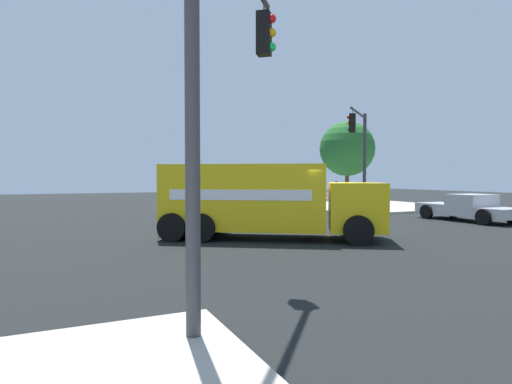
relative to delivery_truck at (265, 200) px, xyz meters
The scene contains 10 objects.
ground_plane 2.55m from the delivery_truck, 155.67° to the left, with size 100.00×100.00×0.00m, color black.
sidewalk_corner_near 18.30m from the delivery_truck, 141.24° to the right, with size 11.30×11.30×0.14m, color #B2ADA0.
delivery_truck is the anchor object (origin of this frame).
traffic_light_primary 10.31m from the delivery_truck, 148.42° to the right, with size 3.19×2.82×5.83m.
traffic_light_secondary 9.09m from the delivery_truck, 59.84° to the left, with size 2.95×3.58×6.28m.
pickup_silver 12.23m from the delivery_truck, behind, with size 2.29×5.22×1.38m.
pedestrian_near_corner 19.51m from the delivery_truck, 141.63° to the right, with size 0.37×0.46×1.64m.
pedestrian_crossing 20.08m from the delivery_truck, 132.90° to the right, with size 0.32×0.50×1.78m.
picket_fence_run 22.06m from the delivery_truck, 130.21° to the right, with size 7.30×0.05×0.95m.
shade_tree_near 19.95m from the delivery_truck, 135.49° to the right, with size 4.37×4.37×6.56m.
Camera 1 is at (8.74, 13.09, 2.26)m, focal length 29.82 mm.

